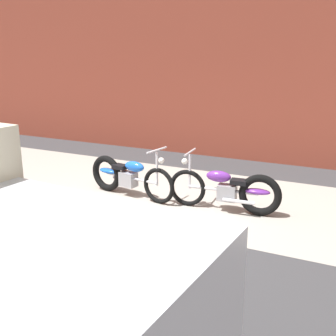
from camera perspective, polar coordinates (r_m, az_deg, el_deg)
The scene contains 5 objects.
ground_plane at distance 6.90m, azimuth -7.68°, elevation -7.30°, with size 80.00×80.00×0.00m, color #38383A.
sidewalk_slab at distance 8.31m, azimuth -0.97°, elevation -3.14°, with size 36.00×3.50×0.01m, color #9E998E.
brick_building_wall at distance 11.06m, azimuth 7.54°, elevation 17.48°, with size 36.00×0.50×6.13m, color brown.
motorcycle_blue at distance 7.96m, azimuth -5.99°, elevation -1.07°, with size 2.00×0.65×1.03m.
motorcycle_purple at distance 7.17m, azimuth 8.86°, elevation -3.06°, with size 2.01×0.58×1.03m.
Camera 1 is at (3.60, -5.25, 2.66)m, focal length 43.62 mm.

